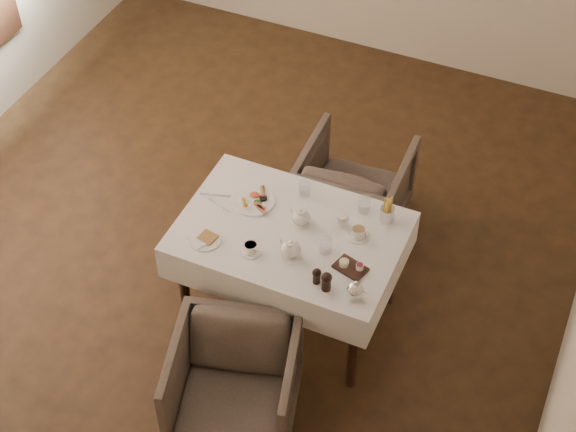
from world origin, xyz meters
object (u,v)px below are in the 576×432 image
(armchair_near, at_px, (234,385))
(teapot_centre, at_px, (301,216))
(table, at_px, (290,244))
(breakfast_plate, at_px, (254,200))
(armchair_far, at_px, (354,187))

(armchair_near, height_order, teapot_centre, teapot_centre)
(table, xyz_separation_m, breakfast_plate, (-0.29, 0.13, 0.13))
(armchair_near, distance_m, breakfast_plate, 1.09)
(breakfast_plate, relative_size, teapot_centre, 1.74)
(breakfast_plate, bearing_deg, armchair_near, -75.96)
(armchair_far, bearing_deg, table, 83.80)
(table, bearing_deg, breakfast_plate, 155.48)
(armchair_far, distance_m, teapot_centre, 0.97)
(table, distance_m, armchair_near, 0.87)
(table, distance_m, armchair_far, 0.97)
(armchair_near, height_order, breakfast_plate, breakfast_plate)
(table, distance_m, teapot_centre, 0.20)
(table, relative_size, armchair_far, 1.82)
(table, height_order, teapot_centre, teapot_centre)
(armchair_far, xyz_separation_m, teapot_centre, (-0.03, -0.84, 0.49))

